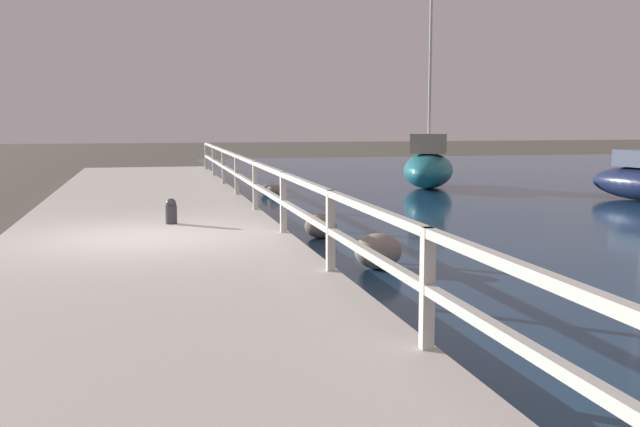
# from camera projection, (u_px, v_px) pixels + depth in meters

# --- Properties ---
(ground_plane) EXTENTS (120.00, 120.00, 0.00)m
(ground_plane) POSITION_uv_depth(u_px,v_px,m) (147.00, 258.00, 11.88)
(ground_plane) COLOR #4C473D
(dock_walkway) EXTENTS (4.60, 36.00, 0.33)m
(dock_walkway) POSITION_uv_depth(u_px,v_px,m) (147.00, 247.00, 11.86)
(dock_walkway) COLOR beige
(dock_walkway) RESTS_ON ground
(railing) EXTENTS (0.10, 32.50, 0.99)m
(railing) POSITION_uv_depth(u_px,v_px,m) (283.00, 191.00, 12.24)
(railing) COLOR beige
(railing) RESTS_ON dock_walkway
(boulder_mid_strip) EXTENTS (0.60, 0.54, 0.45)m
(boulder_mid_strip) POSITION_uv_depth(u_px,v_px,m) (321.00, 226.00, 13.82)
(boulder_mid_strip) COLOR slate
(boulder_mid_strip) RESTS_ON ground
(boulder_near_dock) EXTENTS (0.48, 0.43, 0.36)m
(boulder_near_dock) POSITION_uv_depth(u_px,v_px,m) (276.00, 190.00, 21.38)
(boulder_near_dock) COLOR gray
(boulder_near_dock) RESTS_ON ground
(boulder_downstream) EXTENTS (0.70, 0.63, 0.53)m
(boulder_downstream) POSITION_uv_depth(u_px,v_px,m) (378.00, 251.00, 10.96)
(boulder_downstream) COLOR gray
(boulder_downstream) RESTS_ON ground
(boulder_far_strip) EXTENTS (0.42, 0.37, 0.31)m
(boulder_far_strip) POSITION_uv_depth(u_px,v_px,m) (267.00, 190.00, 21.59)
(boulder_far_strip) COLOR gray
(boulder_far_strip) RESTS_ON ground
(mooring_bollard) EXTENTS (0.20, 0.20, 0.46)m
(mooring_bollard) POSITION_uv_depth(u_px,v_px,m) (171.00, 211.00, 13.29)
(mooring_bollard) COLOR #333338
(mooring_bollard) RESTS_ON dock_walkway
(sailboat_teal) EXTENTS (2.98, 4.09, 7.15)m
(sailboat_teal) POSITION_uv_depth(u_px,v_px,m) (428.00, 166.00, 23.90)
(sailboat_teal) COLOR #1E707A
(sailboat_teal) RESTS_ON water_surface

